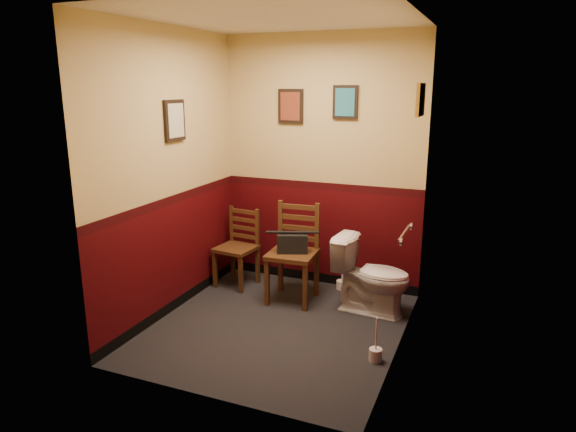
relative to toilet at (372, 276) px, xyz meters
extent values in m
cube|color=black|center=(-0.72, -0.65, -0.37)|extent=(2.20, 2.40, 0.00)
cube|color=silver|center=(-0.72, -0.65, 2.33)|extent=(2.20, 2.40, 0.00)
cube|color=#380509|center=(-0.72, 0.55, 0.98)|extent=(2.20, 0.00, 2.70)
cube|color=#380509|center=(-0.72, -1.85, 0.98)|extent=(2.20, 0.00, 2.70)
cube|color=#380509|center=(-1.82, -0.65, 0.98)|extent=(0.00, 2.40, 2.70)
cube|color=#380509|center=(0.38, -0.65, 0.98)|extent=(0.00, 2.40, 2.70)
cylinder|color=silver|center=(0.35, -0.40, 0.58)|extent=(0.03, 0.50, 0.03)
cylinder|color=silver|center=(0.37, -0.65, 0.58)|extent=(0.02, 0.06, 0.06)
cylinder|color=silver|center=(0.37, -0.15, 0.58)|extent=(0.02, 0.06, 0.06)
cube|color=black|center=(-1.07, 0.53, 1.58)|extent=(0.28, 0.03, 0.36)
cube|color=maroon|center=(-1.07, 0.52, 1.58)|extent=(0.22, 0.01, 0.30)
cube|color=black|center=(-0.47, 0.53, 1.63)|extent=(0.26, 0.03, 0.34)
cube|color=#27717F|center=(-0.47, 0.52, 1.63)|extent=(0.20, 0.01, 0.28)
cube|color=black|center=(-1.80, -0.55, 1.48)|extent=(0.03, 0.30, 0.38)
cube|color=#BDBA95|center=(-1.79, -0.55, 1.48)|extent=(0.01, 0.24, 0.31)
cube|color=olive|center=(0.36, -0.05, 1.68)|extent=(0.03, 0.34, 0.28)
cube|color=#BDBA95|center=(0.35, -0.05, 1.68)|extent=(0.01, 0.28, 0.22)
imported|color=white|center=(0.00, 0.00, 0.00)|extent=(0.79, 0.48, 0.74)
cylinder|color=silver|center=(0.25, -0.90, -0.32)|extent=(0.11, 0.11, 0.11)
cylinder|color=silver|center=(0.25, -0.90, -0.14)|extent=(0.01, 0.01, 0.30)
cube|color=#513018|center=(-1.55, 0.12, 0.06)|extent=(0.44, 0.44, 0.04)
cube|color=#513018|center=(-1.74, -0.03, -0.16)|extent=(0.04, 0.04, 0.43)
cube|color=#513018|center=(-1.70, 0.31, -0.16)|extent=(0.04, 0.04, 0.43)
cube|color=#513018|center=(-1.40, -0.07, -0.16)|extent=(0.04, 0.04, 0.43)
cube|color=#513018|center=(-1.36, 0.27, -0.16)|extent=(0.04, 0.04, 0.43)
cube|color=#513018|center=(-1.70, 0.31, 0.27)|extent=(0.04, 0.04, 0.43)
cube|color=#513018|center=(-1.36, 0.27, 0.27)|extent=(0.04, 0.04, 0.43)
cube|color=#513018|center=(-1.53, 0.29, 0.15)|extent=(0.32, 0.06, 0.04)
cube|color=#513018|center=(-1.53, 0.29, 0.25)|extent=(0.32, 0.06, 0.04)
cube|color=#513018|center=(-1.53, 0.29, 0.34)|extent=(0.32, 0.06, 0.04)
cube|color=#513018|center=(-1.53, 0.29, 0.44)|extent=(0.32, 0.06, 0.04)
cube|color=#513018|center=(-0.82, -0.04, 0.13)|extent=(0.49, 0.49, 0.04)
cube|color=#513018|center=(-1.01, -0.25, -0.12)|extent=(0.05, 0.05, 0.50)
cube|color=#513018|center=(-1.03, 0.15, -0.12)|extent=(0.05, 0.05, 0.50)
cube|color=#513018|center=(-0.61, -0.23, -0.12)|extent=(0.05, 0.05, 0.50)
cube|color=#513018|center=(-0.63, 0.17, -0.12)|extent=(0.05, 0.05, 0.50)
cube|color=#513018|center=(-1.03, 0.16, 0.38)|extent=(0.05, 0.04, 0.50)
cube|color=#513018|center=(-0.63, 0.18, 0.38)|extent=(0.05, 0.04, 0.50)
cube|color=#513018|center=(-0.83, 0.17, 0.24)|extent=(0.38, 0.05, 0.05)
cube|color=#513018|center=(-0.83, 0.17, 0.36)|extent=(0.38, 0.05, 0.05)
cube|color=#513018|center=(-0.83, 0.17, 0.47)|extent=(0.38, 0.05, 0.05)
cube|color=#513018|center=(-0.83, 0.17, 0.58)|extent=(0.38, 0.05, 0.05)
cube|color=black|center=(-0.82, -0.04, 0.25)|extent=(0.34, 0.25, 0.19)
cylinder|color=black|center=(-0.82, -0.04, 0.37)|extent=(0.26, 0.12, 0.03)
cylinder|color=silver|center=(-0.43, 0.44, -0.32)|extent=(0.11, 0.11, 0.10)
cylinder|color=silver|center=(-0.32, 0.44, -0.32)|extent=(0.11, 0.11, 0.10)
cylinder|color=silver|center=(-0.38, 0.43, -0.23)|extent=(0.11, 0.11, 0.10)
camera|label=1|loc=(1.01, -4.63, 1.81)|focal=32.00mm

